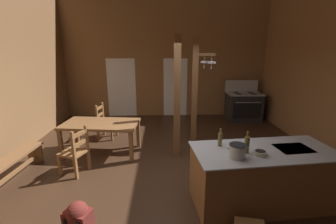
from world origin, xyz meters
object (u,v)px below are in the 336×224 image
backpack (79,222)px  mixing_bowl_on_counter (260,153)px  stove_range (243,106)px  bottle_short_on_counter (247,144)px  bench_along_left_wall (12,164)px  ladderback_chair_near_window (76,152)px  bottle_tall_on_counter (220,139)px  dining_table (101,126)px  ladderback_chair_by_post (105,122)px  kitchen_island (262,177)px  stockpot_on_counter (237,151)px

backpack → mixing_bowl_on_counter: (2.46, 0.57, 0.63)m
stove_range → bottle_short_on_counter: bearing=-109.3°
bench_along_left_wall → mixing_bowl_on_counter: size_ratio=8.58×
ladderback_chair_near_window → bottle_tall_on_counter: bearing=-18.0°
backpack → mixing_bowl_on_counter: mixing_bowl_on_counter is taller
backpack → mixing_bowl_on_counter: bearing=13.0°
dining_table → bottle_tall_on_counter: bearing=-37.3°
ladderback_chair_by_post → dining_table: bearing=-82.3°
ladderback_chair_by_post → bench_along_left_wall: bearing=-121.5°
mixing_bowl_on_counter → dining_table: bearing=143.2°
kitchen_island → ladderback_chair_near_window: (-3.24, 1.01, -0.00)m
ladderback_chair_near_window → stockpot_on_counter: (2.73, -1.25, 0.56)m
ladderback_chair_near_window → mixing_bowl_on_counter: (3.09, -1.19, 0.49)m
bottle_tall_on_counter → stove_range: bearing=65.9°
dining_table → ladderback_chair_near_window: (-0.27, -0.92, -0.20)m
kitchen_island → bench_along_left_wall: bearing=169.3°
stockpot_on_counter → bottle_short_on_counter: size_ratio=0.92×
stove_range → bottle_short_on_counter: stove_range is taller
stove_range → dining_table: stove_range is taller
dining_table → bottle_short_on_counter: 3.35m
backpack → kitchen_island: bearing=15.8°
ladderback_chair_near_window → backpack: ladderback_chair_near_window is taller
bottle_tall_on_counter → bottle_short_on_counter: bottle_short_on_counter is taller
bench_along_left_wall → bottle_tall_on_counter: (3.72, -0.65, 0.72)m
ladderback_chair_near_window → ladderback_chair_by_post: 1.89m
ladderback_chair_by_post → bottle_tall_on_counter: size_ratio=3.24×
ladderback_chair_near_window → mixing_bowl_on_counter: bearing=-21.0°
bench_along_left_wall → mixing_bowl_on_counter: bearing=-13.3°
ladderback_chair_by_post → mixing_bowl_on_counter: mixing_bowl_on_counter is taller
bench_along_left_wall → ladderback_chair_by_post: bearing=58.5°
ladderback_chair_near_window → ladderback_chair_by_post: same height
kitchen_island → ladderback_chair_by_post: size_ratio=2.36×
kitchen_island → ladderback_chair_by_post: (-3.10, 2.90, -0.00)m
bottle_short_on_counter → dining_table: bearing=142.6°
mixing_bowl_on_counter → bottle_short_on_counter: bearing=153.3°
stockpot_on_counter → bench_along_left_wall: bearing=164.6°
mixing_bowl_on_counter → stove_range: bearing=73.1°
ladderback_chair_by_post → mixing_bowl_on_counter: (2.95, -3.07, 0.49)m
bench_along_left_wall → stockpot_on_counter: bearing=-15.4°
bottle_short_on_counter → stove_range: bearing=70.7°
ladderback_chair_by_post → bottle_tall_on_counter: (2.45, -2.73, 0.58)m
ladderback_chair_by_post → bench_along_left_wall: ladderback_chair_by_post is taller
stove_range → mixing_bowl_on_counter: 4.81m
dining_table → bottle_short_on_counter: size_ratio=5.34×
stove_range → bottle_tall_on_counter: size_ratio=4.50×
kitchen_island → stockpot_on_counter: size_ratio=7.28×
kitchen_island → ladderback_chair_near_window: bearing=162.6°
stove_range → dining_table: 4.89m
bottle_short_on_counter → bottle_tall_on_counter: bearing=142.0°
ladderback_chair_by_post → stockpot_on_counter: 4.11m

